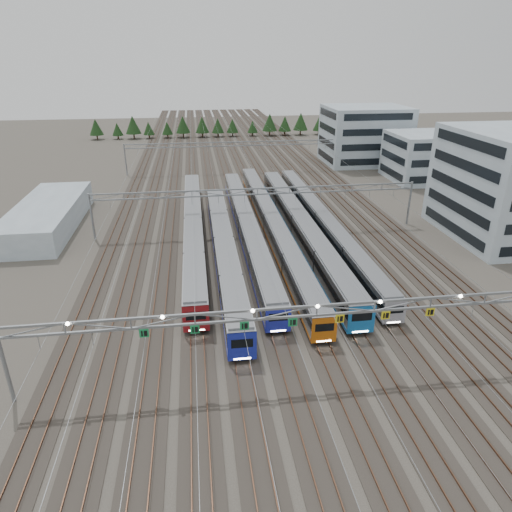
{
  "coord_description": "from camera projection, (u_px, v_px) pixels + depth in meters",
  "views": [
    {
      "loc": [
        -10.46,
        -35.35,
        29.11
      ],
      "look_at": [
        -2.77,
        21.43,
        3.5
      ],
      "focal_mm": 32.0,
      "sensor_mm": 36.0,
      "label": 1
    }
  ],
  "objects": [
    {
      "name": "depot_bldg_mid",
      "position": [
        420.0,
        157.0,
        112.05
      ],
      "size": [
        14.0,
        16.0,
        11.34
      ],
      "primitive_type": "cube",
      "color": "#9DAEBB",
      "rests_on": "ground"
    },
    {
      "name": "train_d",
      "position": [
        272.0,
        223.0,
        78.99
      ],
      "size": [
        2.81,
        67.68,
        3.66
      ],
      "color": "black",
      "rests_on": "ground"
    },
    {
      "name": "track_bed",
      "position": [
        230.0,
        155.0,
        135.0
      ],
      "size": [
        54.0,
        260.0,
        5.42
      ],
      "color": "#2D2823",
      "rests_on": "ground"
    },
    {
      "name": "train_a",
      "position": [
        193.0,
        228.0,
        76.66
      ],
      "size": [
        2.99,
        58.5,
        3.9
      ],
      "color": "black",
      "rests_on": "ground"
    },
    {
      "name": "gantry_near",
      "position": [
        316.0,
        313.0,
        42.13
      ],
      "size": [
        56.36,
        0.61,
        8.08
      ],
      "color": "gray",
      "rests_on": "ground"
    },
    {
      "name": "train_f",
      "position": [
        322.0,
        221.0,
        80.24
      ],
      "size": [
        2.69,
        62.77,
        3.5
      ],
      "color": "black",
      "rests_on": "ground"
    },
    {
      "name": "train_b",
      "position": [
        224.0,
        248.0,
        68.8
      ],
      "size": [
        2.99,
        51.56,
        3.89
      ],
      "color": "black",
      "rests_on": "ground"
    },
    {
      "name": "train_e",
      "position": [
        300.0,
        225.0,
        77.37
      ],
      "size": [
        3.11,
        60.79,
        4.06
      ],
      "color": "black",
      "rests_on": "ground"
    },
    {
      "name": "depot_bldg_north",
      "position": [
        364.0,
        135.0,
        129.19
      ],
      "size": [
        22.0,
        18.0,
        15.55
      ],
      "primitive_type": "cube",
      "color": "#9DAEBB",
      "rests_on": "ground"
    },
    {
      "name": "west_shed",
      "position": [
        48.0,
        216.0,
        82.29
      ],
      "size": [
        10.0,
        30.0,
        4.41
      ],
      "primitive_type": "cube",
      "color": "#9DAEBB",
      "rests_on": "ground"
    },
    {
      "name": "ground",
      "position": [
        313.0,
        374.0,
        45.14
      ],
      "size": [
        400.0,
        400.0,
        0.0
      ],
      "primitive_type": "plane",
      "color": "#47423A",
      "rests_on": "ground"
    },
    {
      "name": "depot_bldg_south",
      "position": [
        510.0,
        185.0,
        75.85
      ],
      "size": [
        18.0,
        22.0,
        17.83
      ],
      "primitive_type": "cube",
      "color": "#9DAEBB",
      "rests_on": "ground"
    },
    {
      "name": "gantry_far",
      "position": [
        234.0,
        147.0,
        119.43
      ],
      "size": [
        56.36,
        0.36,
        8.0
      ],
      "color": "gray",
      "rests_on": "ground"
    },
    {
      "name": "treeline",
      "position": [
        227.0,
        125.0,
        170.88
      ],
      "size": [
        100.1,
        5.6,
        7.02
      ],
      "color": "#332114",
      "rests_on": "ground"
    },
    {
      "name": "gantry_mid",
      "position": [
        257.0,
        196.0,
        78.72
      ],
      "size": [
        56.36,
        0.36,
        8.0
      ],
      "color": "gray",
      "rests_on": "ground"
    },
    {
      "name": "train_c",
      "position": [
        247.0,
        226.0,
        77.36
      ],
      "size": [
        2.9,
        60.19,
        3.78
      ],
      "color": "black",
      "rests_on": "ground"
    }
  ]
}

